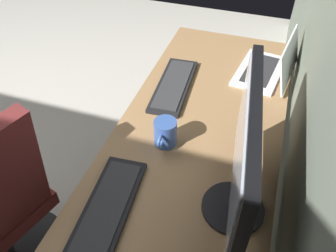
% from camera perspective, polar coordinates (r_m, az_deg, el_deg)
% --- Properties ---
extents(desk, '(2.11, 0.65, 0.73)m').
position_cam_1_polar(desk, '(1.27, 2.18, -10.05)').
color(desk, '#936D47').
rests_on(desk, ground).
extents(monitor_primary, '(0.55, 0.20, 0.44)m').
position_cam_1_polar(monitor_primary, '(0.95, 12.45, -4.88)').
color(monitor_primary, black).
rests_on(monitor_primary, desk).
extents(laptop_leftmost, '(0.37, 0.29, 0.20)m').
position_cam_1_polar(laptop_leftmost, '(1.71, 16.80, 9.49)').
color(laptop_leftmost, silver).
rests_on(laptop_leftmost, desk).
extents(keyboard_main, '(0.43, 0.17, 0.02)m').
position_cam_1_polar(keyboard_main, '(1.13, -10.14, -13.58)').
color(keyboard_main, black).
rests_on(keyboard_main, desk).
extents(keyboard_spare, '(0.43, 0.17, 0.02)m').
position_cam_1_polar(keyboard_spare, '(1.58, 0.96, 6.81)').
color(keyboard_spare, black).
rests_on(keyboard_spare, desk).
extents(coffee_mug, '(0.13, 0.09, 0.11)m').
position_cam_1_polar(coffee_mug, '(1.28, -0.48, -1.15)').
color(coffee_mug, '#335193').
rests_on(coffee_mug, desk).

